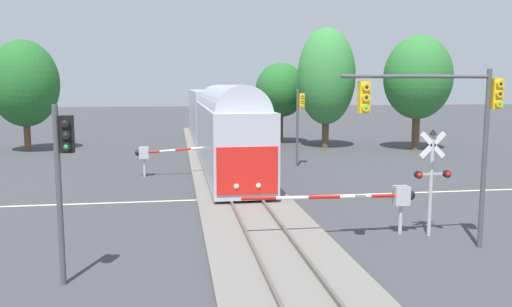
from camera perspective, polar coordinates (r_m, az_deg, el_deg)
ground_plane at (r=25.17m, az=-1.56°, el=-4.99°), size 220.00×220.00×0.00m
road_centre_stripe at (r=25.17m, az=-1.56°, el=-4.98°), size 44.00×0.20×0.01m
railway_track at (r=25.15m, az=-1.56°, el=-4.78°), size 4.40×80.00×0.32m
commuter_train at (r=41.72m, az=-4.57°, el=3.87°), size 3.04×41.28×5.16m
crossing_gate_near at (r=19.43m, az=13.61°, el=-4.75°), size 6.47×0.40×1.80m
crossing_signal_mast at (r=19.64m, az=18.86°, el=-1.86°), size 1.36×0.44×3.92m
crossing_gate_far at (r=31.51m, az=-11.34°, el=0.05°), size 5.25×0.40×1.84m
traffic_signal_near_right at (r=17.84m, az=20.34°, el=4.15°), size 5.46×0.38×6.00m
traffic_signal_near_left at (r=14.78m, az=-20.55°, el=-1.23°), size 0.53×0.38×4.98m
traffic_signal_far_side at (r=34.74m, az=4.84°, el=4.30°), size 0.53×0.38×5.22m
pine_left_background at (r=46.71m, az=-24.23°, el=7.06°), size 5.54×5.54×9.16m
oak_far_right at (r=45.55m, az=7.78°, el=8.41°), size 5.00×5.00×10.36m
elm_centre_background at (r=48.70m, az=2.76°, el=7.01°), size 4.75×4.75×7.54m
maple_right_background at (r=45.59m, az=17.45°, el=7.98°), size 5.65×5.65×9.56m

